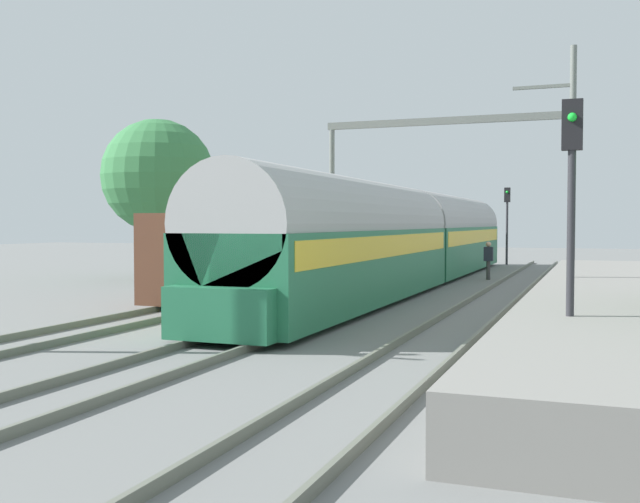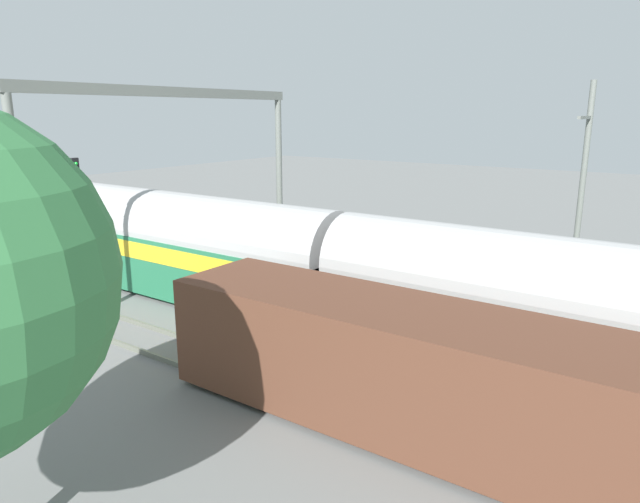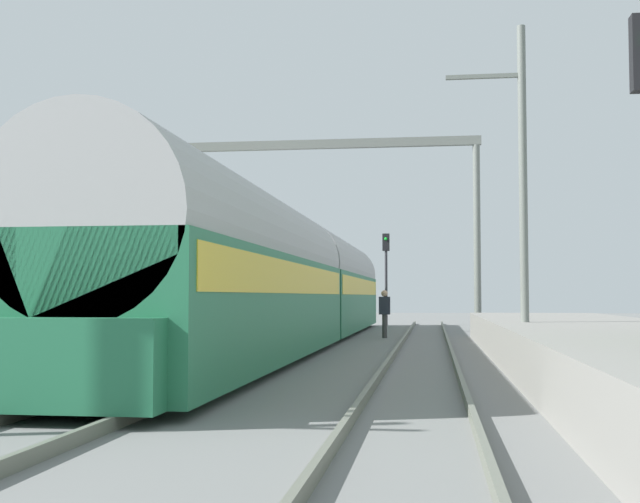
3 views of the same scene
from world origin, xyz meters
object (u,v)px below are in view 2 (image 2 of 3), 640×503
object	(u,v)px
passenger_train	(341,274)
catenary_gantry	(177,149)
freight_car	(434,377)
railway_signal_far	(78,191)
person_crossing	(285,265)

from	to	relation	value
passenger_train	catenary_gantry	xyz separation A→B (m)	(0.00, 7.31, 3.66)
passenger_train	freight_car	size ratio (longest dim) A/B	2.53
railway_signal_far	catenary_gantry	world-z (taller)	catenary_gantry
person_crossing	railway_signal_far	world-z (taller)	railway_signal_far
passenger_train	freight_car	xyz separation A→B (m)	(-4.05, -4.96, -0.50)
person_crossing	railway_signal_far	xyz separation A→B (m)	(-0.66, 12.82, 2.03)
railway_signal_far	freight_car	bearing A→B (deg)	-105.15
freight_car	person_crossing	bearing A→B (deg)	54.32
freight_car	catenary_gantry	distance (m)	13.58
passenger_train	freight_car	distance (m)	6.43
passenger_train	railway_signal_far	world-z (taller)	railway_signal_far
railway_signal_far	passenger_train	bearing A→B (deg)	-96.40
railway_signal_far	catenary_gantry	size ratio (longest dim) A/B	0.38
railway_signal_far	catenary_gantry	distance (m)	10.29
passenger_train	person_crossing	world-z (taller)	passenger_train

